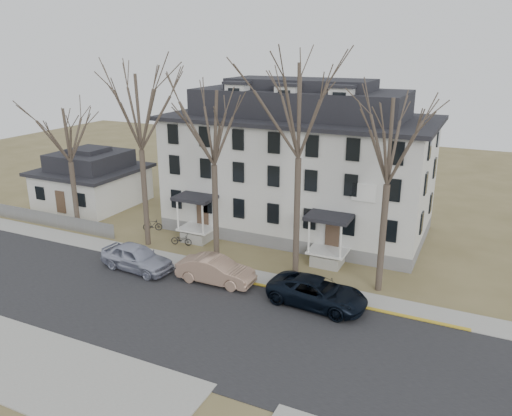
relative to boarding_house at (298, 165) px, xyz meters
The scene contains 18 objects.
ground 18.85m from the boarding_house, 83.64° to the right, with size 120.00×120.00×0.00m, color olive.
main_road 16.96m from the boarding_house, 82.85° to the right, with size 120.00×10.00×0.04m, color #27272A.
far_sidewalk 11.49m from the boarding_house, 78.64° to the right, with size 120.00×2.00×0.08m, color #A09F97.
near_sidewalk_left 24.33m from the boarding_house, 104.65° to the right, with size 20.00×5.00×0.08m, color #A09F97.
yellow_curb 13.99m from the boarding_house, 57.18° to the right, with size 14.00×0.25×0.06m, color gold.
boarding_house is the anchor object (origin of this frame).
small_house 20.34m from the boarding_house, behind, with size 8.70×8.70×5.00m.
fence 21.48m from the boarding_house, 156.01° to the right, with size 14.00×0.06×1.20m, color gray.
tree_far_left 13.12m from the boarding_house, 137.82° to the right, with size 8.40×8.40×13.72m.
tree_mid_left 9.66m from the boarding_house, 110.20° to the right, with size 7.80×7.80×12.74m.
tree_center 10.39m from the boarding_house, 69.80° to the right, with size 9.00×9.00×14.70m.
tree_mid_right 12.51m from the boarding_house, 43.81° to the right, with size 7.80×7.80×12.74m.
tree_bungalow 18.17m from the boarding_house, 152.99° to the right, with size 6.60×6.60×10.78m.
car_silver 14.71m from the boarding_house, 119.12° to the right, with size 2.10×5.21×1.77m, color #A7ACC2.
car_tan 12.53m from the boarding_house, 95.31° to the right, with size 1.76×5.04×1.66m, color #A27E68.
car_navy 13.77m from the boarding_house, 64.01° to the right, with size 2.68×5.81×1.61m, color black.
bicycle_left 10.98m from the boarding_house, 131.84° to the right, with size 0.58×1.66×0.87m, color black.
bicycle_right 12.81m from the boarding_house, 151.25° to the right, with size 0.45×1.58×0.95m, color black.
Camera 1 is at (11.53, -18.63, 14.44)m, focal length 35.00 mm.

